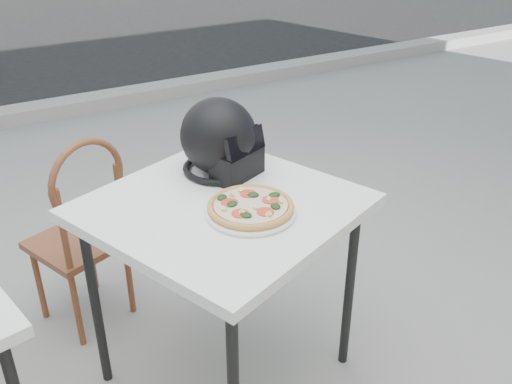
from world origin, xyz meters
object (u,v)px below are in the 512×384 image
cafe_table_main (223,219)px  pizza (251,206)px  helmet (220,141)px  plate (251,212)px  cafe_chair_main (83,225)px

cafe_table_main → pizza: 0.17m
cafe_table_main → helmet: helmet is taller
plate → cafe_chair_main: (-0.43, 0.71, -0.30)m
pizza → cafe_chair_main: (-0.43, 0.71, -0.32)m
cafe_table_main → pizza: (0.05, -0.13, 0.10)m
helmet → cafe_chair_main: bearing=121.3°
cafe_chair_main → pizza: bearing=100.3°
cafe_table_main → plate: (0.05, -0.13, 0.08)m
plate → helmet: 0.37m
plate → pizza: bearing=55.9°
cafe_table_main → helmet: bearing=63.5°
cafe_table_main → plate: bearing=-69.6°
pizza → plate: bearing=-124.1°
pizza → helmet: bearing=79.6°
cafe_chair_main → plate: bearing=100.3°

